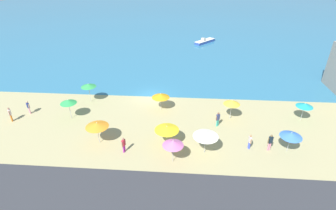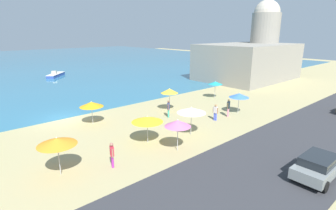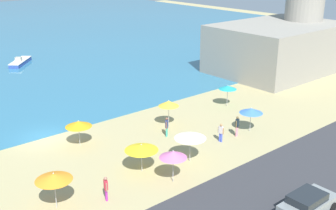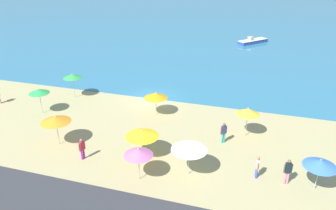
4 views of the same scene
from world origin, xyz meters
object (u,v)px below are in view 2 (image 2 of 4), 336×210
(beach_umbrella_3, at_px, (191,110))
(bather_5, at_px, (112,154))
(beach_umbrella_1, at_px, (147,119))
(parked_car_1, at_px, (319,166))
(beach_umbrella_4, at_px, (178,123))
(skiff_nearshore, at_px, (56,75))
(bather_0, at_px, (215,111))
(beach_umbrella_7, at_px, (57,141))
(beach_umbrella_5, at_px, (91,104))
(beach_umbrella_6, at_px, (170,91))
(beach_umbrella_0, at_px, (239,95))
(bather_2, at_px, (228,107))
(beach_umbrella_2, at_px, (215,83))
(harbor_fortress, at_px, (252,56))
(bather_1, at_px, (168,108))

(beach_umbrella_3, xyz_separation_m, bather_5, (-7.63, -0.47, -1.19))
(beach_umbrella_1, bearing_deg, parked_car_1, -68.17)
(bather_5, xyz_separation_m, parked_car_1, (8.21, -9.07, -0.11))
(beach_umbrella_4, relative_size, skiff_nearshore, 0.47)
(beach_umbrella_4, bearing_deg, bather_0, 18.15)
(beach_umbrella_3, xyz_separation_m, skiff_nearshore, (1.87, 36.85, -1.73))
(bather_0, height_order, parked_car_1, bather_0)
(beach_umbrella_7, bearing_deg, beach_umbrella_5, 51.86)
(beach_umbrella_3, bearing_deg, bather_0, 11.97)
(beach_umbrella_5, relative_size, beach_umbrella_6, 0.88)
(beach_umbrella_3, bearing_deg, skiff_nearshore, 87.09)
(bather_0, bearing_deg, beach_umbrella_3, -168.03)
(beach_umbrella_1, distance_m, bather_0, 8.06)
(beach_umbrella_0, height_order, beach_umbrella_7, beach_umbrella_7)
(beach_umbrella_4, relative_size, bather_2, 1.30)
(beach_umbrella_2, xyz_separation_m, beach_umbrella_4, (-14.16, -7.94, 0.08))
(beach_umbrella_6, distance_m, harbor_fortress, 25.43)
(beach_umbrella_0, relative_size, parked_car_1, 0.56)
(bather_1, relative_size, skiff_nearshore, 0.34)
(beach_umbrella_3, height_order, skiff_nearshore, beach_umbrella_3)
(bather_1, relative_size, harbor_fortress, 0.10)
(beach_umbrella_6, bearing_deg, harbor_fortress, 12.42)
(beach_umbrella_6, distance_m, bather_0, 5.58)
(parked_car_1, bearing_deg, beach_umbrella_5, 107.60)
(beach_umbrella_4, height_order, harbor_fortress, harbor_fortress)
(beach_umbrella_5, xyz_separation_m, skiff_nearshore, (6.78, 29.06, -1.51))
(beach_umbrella_4, distance_m, skiff_nearshore, 38.65)
(beach_umbrella_0, height_order, beach_umbrella_1, beach_umbrella_0)
(beach_umbrella_2, height_order, beach_umbrella_5, beach_umbrella_2)
(beach_umbrella_3, height_order, parked_car_1, beach_umbrella_3)
(beach_umbrella_6, distance_m, beach_umbrella_7, 14.69)
(beach_umbrella_4, distance_m, harbor_fortress, 33.65)
(skiff_nearshore, bearing_deg, bather_2, -83.18)
(beach_umbrella_6, distance_m, bather_1, 2.56)
(beach_umbrella_3, height_order, harbor_fortress, harbor_fortress)
(beach_umbrella_0, xyz_separation_m, beach_umbrella_4, (-10.84, -2.23, 0.14))
(beach_umbrella_6, xyz_separation_m, beach_umbrella_7, (-13.63, -5.46, -0.04))
(beach_umbrella_3, height_order, beach_umbrella_7, beach_umbrella_7)
(beach_umbrella_1, height_order, skiff_nearshore, beach_umbrella_1)
(skiff_nearshore, bearing_deg, beach_umbrella_6, -87.49)
(beach_umbrella_2, bearing_deg, beach_umbrella_6, -178.24)
(beach_umbrella_0, xyz_separation_m, parked_car_1, (-7.33, -10.31, -1.11))
(beach_umbrella_3, bearing_deg, beach_umbrella_4, -153.48)
(beach_umbrella_2, xyz_separation_m, harbor_fortress, (16.75, 5.21, 2.07))
(beach_umbrella_0, bearing_deg, beach_umbrella_2, 59.87)
(bather_5, relative_size, parked_car_1, 0.42)
(beach_umbrella_1, height_order, harbor_fortress, harbor_fortress)
(beach_umbrella_7, height_order, skiff_nearshore, beach_umbrella_7)
(beach_umbrella_5, bearing_deg, bather_5, -108.20)
(beach_umbrella_1, xyz_separation_m, bather_5, (-3.96, -1.55, -0.95))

